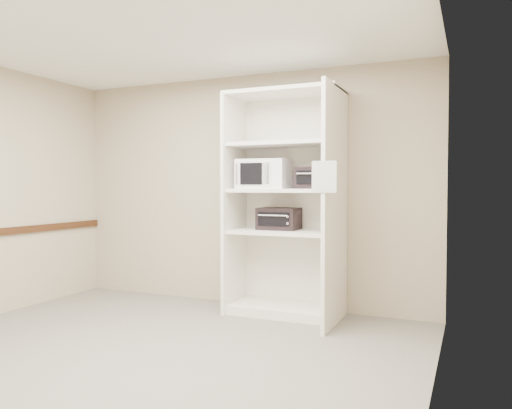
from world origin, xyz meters
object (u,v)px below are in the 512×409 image
at_px(microwave, 264,174).
at_px(shelving_unit, 289,211).
at_px(toaster_oven_lower, 279,219).
at_px(toaster_oven_upper, 317,178).

bearing_deg(microwave, shelving_unit, -0.33).
height_order(microwave, toaster_oven_lower, microwave).
xyz_separation_m(shelving_unit, toaster_oven_upper, (0.32, -0.02, 0.35)).
relative_size(toaster_oven_upper, toaster_oven_lower, 0.92).
distance_m(shelving_unit, toaster_oven_lower, 0.17).
relative_size(shelving_unit, toaster_oven_lower, 5.60).
xyz_separation_m(toaster_oven_upper, toaster_oven_lower, (-0.45, 0.07, -0.44)).
bearing_deg(shelving_unit, toaster_oven_upper, -4.10).
distance_m(shelving_unit, toaster_oven_upper, 0.47).
distance_m(microwave, toaster_oven_upper, 0.60).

